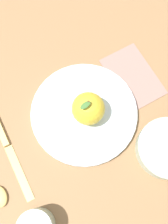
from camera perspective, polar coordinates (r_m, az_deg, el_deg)
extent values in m
plane|color=olive|center=(0.63, -3.22, -2.03)|extent=(2.40, 2.40, 0.00)
cylinder|color=silver|center=(0.62, 0.00, -0.29)|extent=(0.25, 0.25, 0.02)
torus|color=silver|center=(0.61, 0.00, -0.14)|extent=(0.25, 0.25, 0.01)
sphere|color=gold|center=(0.57, 0.94, 0.74)|extent=(0.07, 0.07, 0.07)
cylinder|color=#4C3319|center=(0.54, 1.01, 2.09)|extent=(0.00, 0.00, 0.01)
ellipsoid|color=#386628|center=(0.53, 0.29, 1.50)|extent=(0.03, 0.02, 0.01)
cylinder|color=#B2C6B2|center=(0.62, 17.63, -7.58)|extent=(0.14, 0.14, 0.03)
cylinder|color=#8E9F8E|center=(0.61, 17.95, -7.39)|extent=(0.11, 0.11, 0.01)
cube|color=#D8B766|center=(0.62, -14.08, -12.60)|extent=(0.06, 0.13, 0.00)
cube|color=#D8B766|center=(0.65, -17.88, -3.57)|extent=(0.04, 0.09, 0.01)
cube|color=gray|center=(0.67, 10.61, 7.65)|extent=(0.15, 0.19, 0.00)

